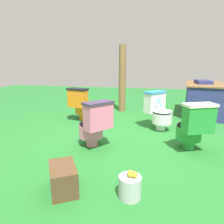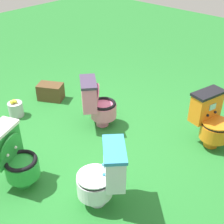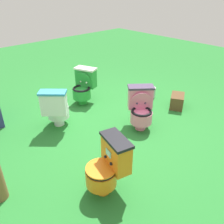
% 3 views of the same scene
% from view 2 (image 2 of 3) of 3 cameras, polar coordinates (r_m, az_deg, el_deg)
% --- Properties ---
extents(ground, '(14.00, 14.00, 0.00)m').
position_cam_2_polar(ground, '(4.11, -3.21, -6.16)').
color(ground, '#26752D').
extents(toilet_green, '(0.61, 0.56, 0.73)m').
position_cam_2_polar(toilet_green, '(3.52, -17.91, -7.97)').
color(toilet_green, green).
rests_on(toilet_green, ground).
extents(toilet_white, '(0.63, 0.63, 0.73)m').
position_cam_2_polar(toilet_white, '(3.14, -1.62, -11.80)').
color(toilet_white, white).
rests_on(toilet_white, ground).
extents(toilet_pink, '(0.62, 0.64, 0.73)m').
position_cam_2_polar(toilet_pink, '(4.29, -2.85, 1.72)').
color(toilet_pink, pink).
rests_on(toilet_pink, ground).
extents(toilet_orange, '(0.58, 0.51, 0.73)m').
position_cam_2_polar(toilet_orange, '(4.14, 17.87, -1.35)').
color(toilet_orange, orange).
rests_on(toilet_orange, ground).
extents(small_crate, '(0.47, 0.42, 0.27)m').
position_cam_2_polar(small_crate, '(5.17, -11.34, 3.71)').
color(small_crate, brown).
rests_on(small_crate, ground).
extents(lemon_bucket, '(0.22, 0.22, 0.28)m').
position_cam_2_polar(lemon_bucket, '(4.86, -17.45, 0.57)').
color(lemon_bucket, '#B7B7BF').
rests_on(lemon_bucket, ground).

